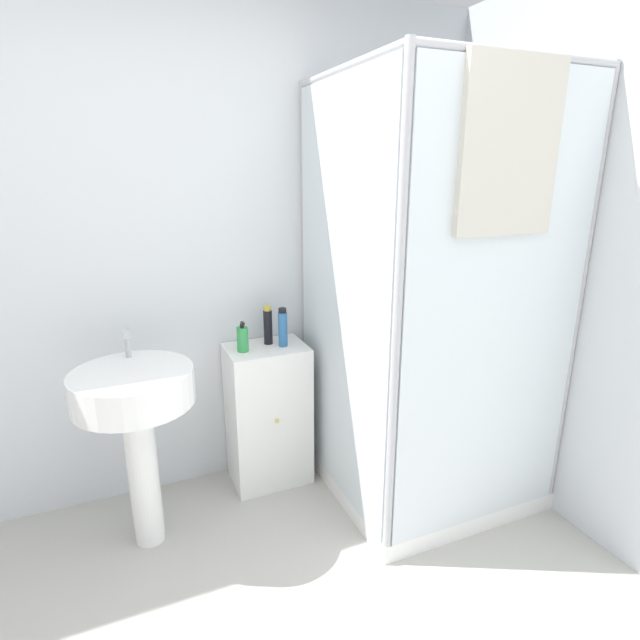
% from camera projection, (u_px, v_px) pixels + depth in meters
% --- Properties ---
extents(wall_back, '(6.40, 0.06, 2.50)m').
position_uv_depth(wall_back, '(169.00, 257.00, 2.46)').
color(wall_back, silver).
rests_on(wall_back, ground_plane).
extents(shower_enclosure, '(0.98, 1.01, 2.08)m').
position_uv_depth(shower_enclosure, '(421.00, 396.00, 2.53)').
color(shower_enclosure, white).
rests_on(shower_enclosure, ground_plane).
extents(vanity_cabinet, '(0.41, 0.32, 0.78)m').
position_uv_depth(vanity_cabinet, '(268.00, 414.00, 2.70)').
color(vanity_cabinet, white).
rests_on(vanity_cabinet, ground_plane).
extents(sink, '(0.51, 0.51, 0.98)m').
position_uv_depth(sink, '(136.00, 409.00, 2.15)').
color(sink, white).
rests_on(sink, ground_plane).
extents(soap_dispenser, '(0.06, 0.06, 0.16)m').
position_uv_depth(soap_dispenser, '(243.00, 339.00, 2.51)').
color(soap_dispenser, green).
rests_on(soap_dispenser, vanity_cabinet).
extents(shampoo_bottle_tall_black, '(0.05, 0.05, 0.21)m').
position_uv_depth(shampoo_bottle_tall_black, '(268.00, 326.00, 2.61)').
color(shampoo_bottle_tall_black, black).
rests_on(shampoo_bottle_tall_black, vanity_cabinet).
extents(shampoo_bottle_blue, '(0.05, 0.05, 0.20)m').
position_uv_depth(shampoo_bottle_blue, '(283.00, 328.00, 2.57)').
color(shampoo_bottle_blue, '#2D66A3').
rests_on(shampoo_bottle_blue, vanity_cabinet).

